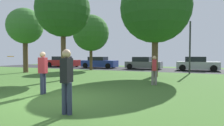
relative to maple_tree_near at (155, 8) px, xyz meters
name	(u,v)px	position (x,y,z in m)	size (l,w,h in m)	color
ground_plane	(58,99)	(-1.82, -8.86, -5.11)	(44.00, 44.00, 0.00)	#3D6628
road_strip	(151,69)	(-1.82, 7.14, -5.11)	(44.00, 6.40, 0.01)	#28282B
maple_tree_near	(155,8)	(0.00, 0.00, 0.00)	(5.23, 5.23, 7.74)	brown
oak_tree_right	(25,26)	(-11.70, -1.24, -0.87)	(3.25, 3.25, 5.92)	brown
maple_tree_far	(63,10)	(-5.03, -4.33, -0.62)	(3.48, 3.48, 6.25)	brown
oak_tree_center	(91,33)	(-7.58, 3.76, -1.14)	(3.90, 3.90, 5.93)	brown
person_catcher	(43,71)	(-3.00, -8.36, -4.14)	(0.35, 0.30, 1.75)	#2D334C
person_bystander	(154,69)	(0.76, -4.13, -4.25)	(0.30, 0.36, 1.58)	slate
person_walking	(67,78)	(-0.41, -10.25, -4.12)	(0.30, 0.34, 1.77)	#2D334C
frisbee_disc	(11,56)	(-4.60, -8.56, -3.56)	(0.38, 0.38, 0.03)	orange
parked_car_red	(63,62)	(-14.00, 7.28, -4.45)	(4.47, 2.11, 1.42)	#B21E1E
parked_car_blue	(99,63)	(-8.35, 7.21, -4.46)	(4.46, 1.96, 1.39)	#233893
parked_car_grey	(143,63)	(-2.69, 7.27, -4.47)	(4.01, 2.06, 1.40)	slate
parked_car_silver	(197,64)	(2.96, 7.29, -4.45)	(4.06, 1.96, 1.45)	#B7B7BC
street_lamp_post	(190,48)	(2.34, 3.34, -2.86)	(0.14, 0.14, 4.50)	#2D2D33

